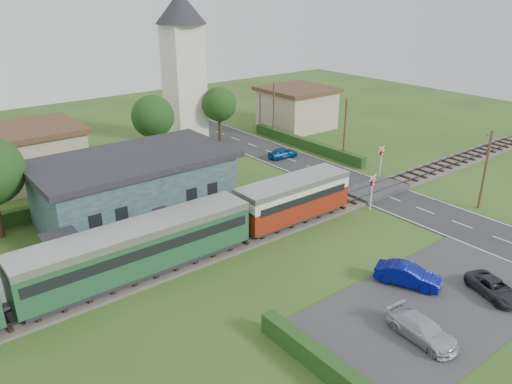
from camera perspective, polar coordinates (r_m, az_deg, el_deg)
ground at (r=40.38m, az=6.62°, el=-4.18°), size 120.00×120.00×0.00m
railway_track at (r=41.62m, az=4.70°, el=-3.09°), size 76.00×3.20×0.49m
road at (r=47.39m, az=15.30°, el=-0.69°), size 6.00×70.00×0.05m
car_park at (r=33.01m, az=19.67°, el=-11.99°), size 17.00×9.00×0.08m
crossing_deck at (r=48.41m, az=13.46°, el=0.26°), size 6.20×3.40×0.45m
platform at (r=38.70m, az=-9.62°, el=-5.24°), size 30.00×3.00×0.45m
equipment_hut at (r=35.46m, az=-21.18°, el=-6.49°), size 2.30×2.30×2.55m
station_building at (r=42.47m, az=-13.64°, el=0.66°), size 16.00×9.00×5.30m
train at (r=32.71m, az=-18.33°, el=-7.73°), size 43.20×2.90×3.40m
church_tower at (r=62.08m, az=-8.36°, el=15.01°), size 6.00×6.00×17.60m
house_west at (r=53.68m, az=-24.95°, el=3.85°), size 10.80×8.80×5.50m
house_east at (r=69.01m, az=4.68°, el=9.63°), size 8.80×8.80×5.50m
hedge_carpark at (r=26.43m, az=7.80°, el=-18.93°), size 0.80×9.00×1.20m
hedge_roadside at (r=60.09m, az=5.69°, el=5.49°), size 0.80×18.00×1.20m
hedge_station at (r=47.10m, az=-15.77°, el=-0.06°), size 22.00×0.80×1.30m
tree_b at (r=55.42m, az=-11.72°, el=8.42°), size 4.60×4.60×7.34m
tree_c at (r=62.08m, az=-4.22°, el=9.96°), size 4.20×4.20×6.78m
utility_pole_b at (r=46.69m, az=24.73°, el=2.39°), size 1.40×0.22×7.00m
utility_pole_c at (r=55.27m, az=10.12°, el=7.01°), size 1.40×0.22×7.00m
utility_pole_d at (r=63.62m, az=2.03°, el=9.36°), size 1.40×0.22×7.00m
crossing_signal_near at (r=43.69m, az=13.13°, el=0.55°), size 0.84×0.28×3.28m
crossing_signal_far at (r=51.84m, az=14.13°, el=3.93°), size 0.84×0.28×3.28m
streetlamp_east at (r=68.63m, az=0.47°, el=9.84°), size 0.30×0.30×5.15m
car_on_road at (r=56.48m, az=3.08°, el=4.50°), size 3.60×1.76×1.18m
car_park_blue at (r=34.03m, az=16.95°, el=-9.06°), size 3.02×4.37×1.36m
car_park_silver at (r=29.61m, az=18.46°, el=-14.66°), size 2.04×4.32×1.22m
car_park_dark at (r=34.92m, az=25.62°, el=-9.87°), size 2.92×4.22×1.07m
pedestrian_near at (r=40.94m, az=-2.01°, el=-1.54°), size 0.75×0.58×1.84m
pedestrian_far at (r=35.82m, az=-15.66°, el=-6.03°), size 0.93×1.09×1.93m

